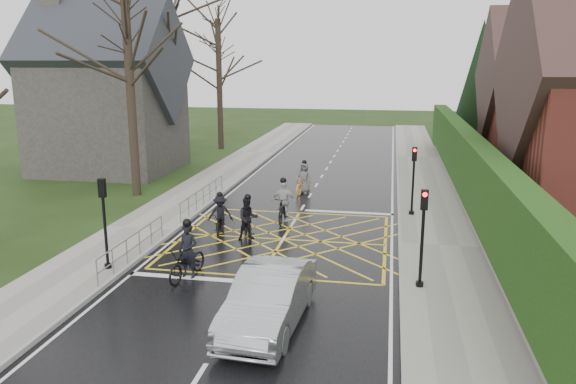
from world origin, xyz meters
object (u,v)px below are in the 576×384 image
(cyclist_mid, at_px, (220,218))
(car, at_px, (269,298))
(cyclist_back, at_px, (248,222))
(cyclist_rear, at_px, (188,259))
(cyclist_lead, at_px, (304,182))
(cyclist_front, at_px, (283,205))

(cyclist_mid, bearing_deg, car, -75.52)
(cyclist_back, bearing_deg, cyclist_rear, -125.51)
(cyclist_rear, distance_m, cyclist_lead, 12.62)
(cyclist_lead, xyz_separation_m, car, (1.43, -15.29, 0.16))
(cyclist_rear, xyz_separation_m, cyclist_lead, (1.88, 12.48, -0.03))
(cyclist_mid, distance_m, car, 8.57)
(cyclist_rear, bearing_deg, cyclist_mid, 106.68)
(cyclist_back, xyz_separation_m, car, (2.40, -7.09, 0.09))
(cyclist_mid, bearing_deg, cyclist_front, 32.28)
(cyclist_mid, height_order, car, cyclist_mid)
(cyclist_front, height_order, cyclist_lead, cyclist_front)
(cyclist_rear, height_order, cyclist_front, cyclist_rear)
(cyclist_front, distance_m, cyclist_lead, 5.47)
(cyclist_rear, xyz_separation_m, cyclist_back, (0.91, 4.28, 0.05))
(cyclist_mid, relative_size, cyclist_front, 0.95)
(cyclist_front, distance_m, car, 9.94)
(cyclist_rear, relative_size, car, 0.45)
(cyclist_mid, distance_m, cyclist_front, 3.07)
(cyclist_rear, distance_m, cyclist_back, 4.37)
(cyclist_mid, relative_size, cyclist_lead, 0.96)
(cyclist_rear, height_order, cyclist_back, cyclist_rear)
(cyclist_mid, bearing_deg, cyclist_lead, 61.77)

